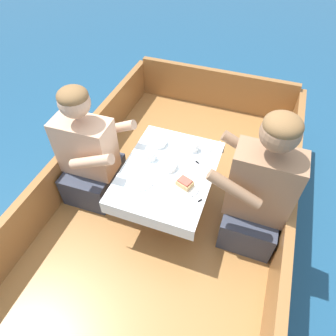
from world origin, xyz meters
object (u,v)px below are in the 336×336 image
object	(u,v)px
person_starboard	(258,193)
coffee_cup_port	(193,146)
person_port	(89,156)
coffee_cup_starboard	(150,156)
sandwich	(185,183)

from	to	relation	value
person_starboard	coffee_cup_port	xyz separation A→B (m)	(-0.51, 0.24, 0.03)
person_port	coffee_cup_starboard	world-z (taller)	person_port
person_port	person_starboard	bearing A→B (deg)	0.07
person_starboard	sandwich	bearing A→B (deg)	13.54
person_starboard	coffee_cup_port	bearing A→B (deg)	-25.16
coffee_cup_port	coffee_cup_starboard	size ratio (longest dim) A/B	1.01
sandwich	person_starboard	bearing A→B (deg)	13.17
person_starboard	coffee_cup_port	size ratio (longest dim) A/B	9.86
sandwich	coffee_cup_port	world-z (taller)	coffee_cup_port
person_port	person_starboard	size ratio (longest dim) A/B	0.92
person_starboard	sandwich	world-z (taller)	person_starboard
person_starboard	coffee_cup_starboard	distance (m)	0.76
coffee_cup_port	person_port	bearing A→B (deg)	-158.70
sandwich	person_port	bearing A→B (deg)	174.50
person_port	coffee_cup_starboard	size ratio (longest dim) A/B	9.16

